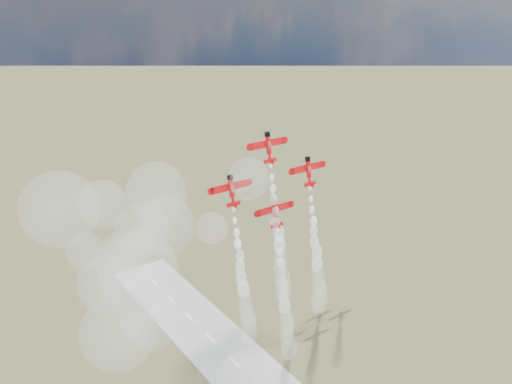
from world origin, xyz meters
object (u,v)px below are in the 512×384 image
at_px(plane_right, 309,171).
at_px(plane_left, 232,190).
at_px(plane_lead, 269,147).
at_px(plane_slot, 275,212).

bearing_deg(plane_right, plane_left, 180.00).
xyz_separation_m(plane_lead, plane_left, (-14.87, -1.91, -10.23)).
bearing_deg(plane_lead, plane_right, -7.32).
relative_size(plane_lead, plane_slot, 1.00).
height_order(plane_right, plane_slot, plane_right).
bearing_deg(plane_left, plane_slot, -7.32).
bearing_deg(plane_left, plane_lead, 7.32).
bearing_deg(plane_slot, plane_right, 7.32).
bearing_deg(plane_right, plane_lead, 172.68).
relative_size(plane_lead, plane_left, 1.00).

